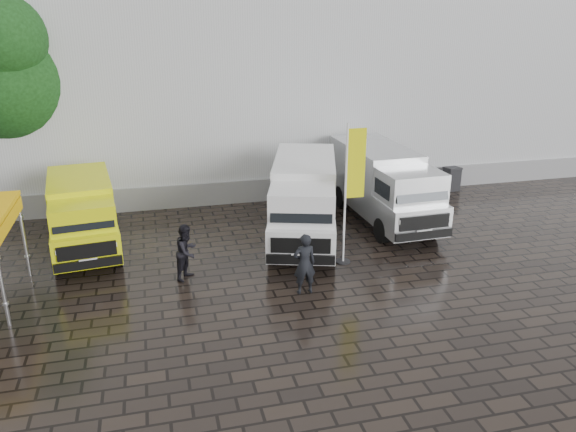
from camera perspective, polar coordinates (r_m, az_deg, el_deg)
The scene contains 11 objects.
ground at distance 18.05m, azimuth 5.42°, elevation -6.01°, with size 120.00×120.00×0.00m, color black.
exhibition_hall at distance 32.21m, azimuth -0.45°, elevation 16.65°, with size 44.00×16.00×12.00m, color silver.
hall_plinth at distance 25.50m, azimuth 3.85°, elevation 3.12°, with size 44.00×0.15×1.00m, color gray.
van_yellow at distance 20.63m, azimuth -20.10°, elevation -0.09°, with size 2.05×5.34×2.46m, color #DAE10B, non-canonical shape.
van_white at distance 20.29m, azimuth 1.62°, elevation 1.42°, with size 2.19×6.56×2.84m, color white, non-canonical shape.
van_silver at distance 22.45m, azimuth 9.69°, elevation 2.99°, with size 2.20×6.60×2.86m, color #B1B3B6, non-canonical shape.
flagpole at distance 18.11m, azimuth 6.41°, elevation 2.90°, with size 0.88×0.50×4.70m.
tree at distance 25.35m, azimuth -26.90°, elevation 13.04°, with size 4.97×4.97×8.92m.
wheelie_bin at distance 27.43m, azimuth 16.29°, elevation 3.67°, with size 0.66×0.66×1.09m, color black.
person_front at distance 16.53m, azimuth 1.68°, elevation -4.88°, with size 0.68×0.45×1.87m, color black.
person_tent at distance 17.72m, azimuth -10.23°, elevation -3.59°, with size 0.87×0.68×1.79m, color black.
Camera 1 is at (-5.56, -15.25, 7.89)m, focal length 35.00 mm.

